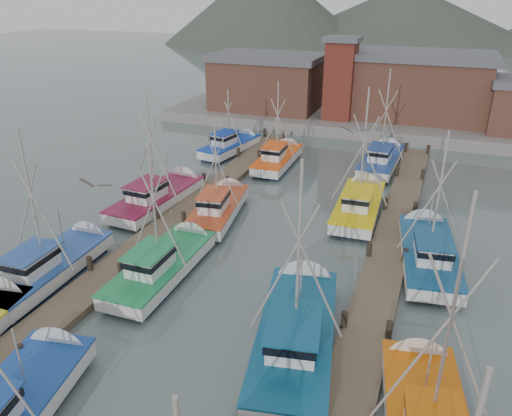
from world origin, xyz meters
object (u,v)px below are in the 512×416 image
(lookout_tower, at_px, (340,78))
(boat_4, at_px, (166,263))
(boat_12, at_px, (279,158))
(boat_0, at_px, (10,409))
(boat_8, at_px, (220,207))

(lookout_tower, xyz_separation_m, boat_4, (-2.24, -33.32, -4.87))
(boat_4, xyz_separation_m, boat_12, (0.08, 19.46, -0.00))
(boat_4, height_order, boat_12, boat_4)
(boat_0, distance_m, boat_12, 30.53)
(boat_0, distance_m, boat_8, 19.07)
(boat_8, bearing_deg, lookout_tower, 75.30)
(boat_0, xyz_separation_m, boat_4, (-0.02, 11.06, -0.00))
(lookout_tower, xyz_separation_m, boat_12, (-2.16, -13.86, -4.87))
(lookout_tower, relative_size, boat_8, 1.00)
(boat_8, bearing_deg, boat_0, -97.53)
(lookout_tower, height_order, boat_12, lookout_tower)
(boat_0, height_order, boat_12, boat_0)
(boat_0, distance_m, boat_4, 11.06)
(lookout_tower, xyz_separation_m, boat_8, (-2.63, -25.33, -4.87))
(boat_0, xyz_separation_m, boat_12, (0.06, 30.53, -0.00))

